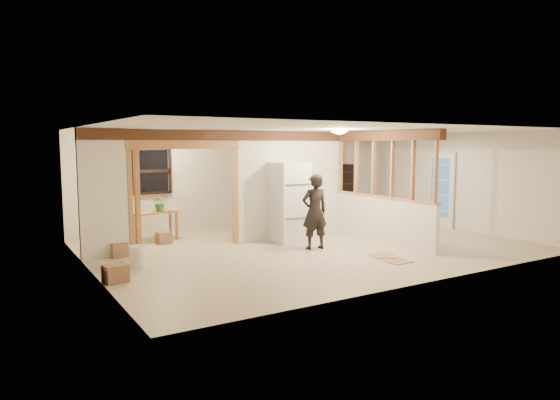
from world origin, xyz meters
TOP-DOWN VIEW (x-y plane):
  - floor at (0.00, 0.00)m, footprint 9.00×6.50m
  - ceiling at (0.00, 0.00)m, footprint 9.00×6.50m
  - wall_back at (0.00, 3.25)m, footprint 9.00×0.01m
  - wall_front at (0.00, -3.25)m, footprint 9.00×0.01m
  - wall_left at (-4.50, 0.00)m, footprint 0.01×6.50m
  - wall_right at (4.50, 0.00)m, footprint 0.01×6.50m
  - partition_left_stub at (-4.05, 1.20)m, footprint 0.90×0.12m
  - partition_center at (0.20, 1.20)m, footprint 2.80×0.12m
  - doorway_frame at (-2.40, 1.20)m, footprint 2.46×0.14m
  - header_beam_back at (-1.00, 1.20)m, footprint 7.00×0.18m
  - header_beam_right at (1.60, -0.40)m, footprint 0.18×3.30m
  - pony_wall at (1.60, -0.40)m, footprint 0.12×3.20m
  - stud_partition at (1.60, -0.40)m, footprint 0.14×3.20m
  - window_back at (-2.60, 3.17)m, footprint 1.12×0.10m
  - french_door at (4.42, 0.40)m, footprint 0.12×0.86m
  - ceiling_dome_main at (0.30, -0.50)m, footprint 0.36×0.36m
  - ceiling_dome_util at (-2.50, 2.30)m, footprint 0.32×0.32m
  - hanging_bulb at (-2.00, 1.60)m, footprint 0.07×0.07m
  - refrigerator at (-0.10, 0.78)m, footprint 0.74×0.72m
  - woman at (-0.10, -0.21)m, footprint 0.62×0.45m
  - work_table at (-2.72, 2.49)m, footprint 1.15×0.74m
  - potted_plant at (-2.56, 2.42)m, footprint 0.39×0.35m
  - shop_vac at (-3.58, 2.11)m, footprint 0.56×0.56m
  - bookshelf at (3.12, 3.05)m, footprint 0.80×0.27m
  - bucket at (-3.71, 0.18)m, footprint 0.39×0.39m
  - box_util_a at (-2.63, 1.99)m, footprint 0.32×0.28m
  - box_util_b at (-3.82, 1.16)m, footprint 0.34×0.34m
  - box_front at (-4.29, -0.68)m, footprint 0.40×0.35m
  - floor_panel_near at (0.67, -1.50)m, footprint 0.66×0.66m
  - floor_panel_far at (0.55, -2.00)m, footprint 0.47×0.38m

SIDE VIEW (x-z plane):
  - floor at x=0.00m, z-range -0.01..0.00m
  - floor_panel_far at x=0.55m, z-range 0.00..0.01m
  - floor_panel_near at x=0.67m, z-range 0.00..0.02m
  - box_util_a at x=-2.63m, z-range 0.00..0.26m
  - box_util_b at x=-3.82m, z-range 0.00..0.28m
  - box_front at x=-4.29m, z-range 0.00..0.29m
  - bucket at x=-3.71m, z-range 0.00..0.38m
  - shop_vac at x=-3.58m, z-range 0.00..0.57m
  - work_table at x=-2.72m, z-range 0.00..0.67m
  - pony_wall at x=1.60m, z-range 0.00..1.00m
  - woman at x=-0.10m, z-range 0.00..1.58m
  - bookshelf at x=3.12m, z-range 0.00..1.60m
  - potted_plant at x=-2.56m, z-range 0.67..1.06m
  - refrigerator at x=-0.10m, z-range 0.00..1.79m
  - french_door at x=4.42m, z-range 0.00..2.00m
  - doorway_frame at x=-2.40m, z-range 0.00..2.20m
  - wall_back at x=0.00m, z-range 0.00..2.50m
  - wall_front at x=0.00m, z-range 0.00..2.50m
  - wall_left at x=-4.50m, z-range 0.00..2.50m
  - wall_right at x=4.50m, z-range 0.00..2.50m
  - partition_left_stub at x=-4.05m, z-range 0.00..2.50m
  - partition_center at x=0.20m, z-range 0.00..2.50m
  - window_back at x=-2.60m, z-range 1.00..2.10m
  - stud_partition at x=1.60m, z-range 1.00..2.32m
  - hanging_bulb at x=-2.00m, z-range 2.15..2.22m
  - header_beam_back at x=-1.00m, z-range 2.27..2.49m
  - header_beam_right at x=1.60m, z-range 2.27..2.49m
  - ceiling_dome_main at x=0.30m, z-range 2.40..2.56m
  - ceiling_dome_util at x=-2.50m, z-range 2.41..2.55m
  - ceiling at x=0.00m, z-range 2.50..2.50m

